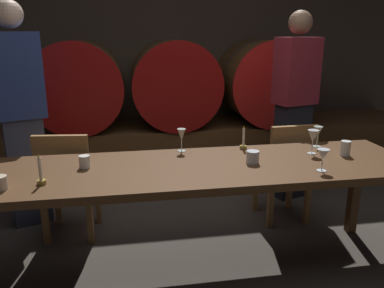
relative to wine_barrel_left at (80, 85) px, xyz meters
name	(u,v)px	position (x,y,z in m)	size (l,w,h in m)	color
ground_plane	(214,270)	(1.06, -2.23, -1.02)	(8.54, 8.54, 0.00)	#3F3A33
back_wall	(168,41)	(1.06, 0.55, 0.46)	(6.57, 0.24, 2.95)	#473A2D
barrel_shelf	(174,145)	(1.06, 0.00, -0.75)	(5.91, 0.90, 0.54)	brown
wine_barrel_left	(80,85)	(0.00, 0.00, 0.00)	(0.99, 0.95, 0.99)	brown
wine_barrel_center	(174,83)	(1.07, 0.00, 0.00)	(0.99, 0.95, 0.99)	brown
wine_barrel_right	(262,81)	(2.14, 0.00, 0.00)	(0.99, 0.95, 0.99)	brown
dining_table	(190,176)	(0.90, -2.21, -0.32)	(2.96, 0.78, 0.77)	#4C2D16
chair_left	(68,181)	(0.03, -1.60, -0.53)	(0.44, 0.44, 0.88)	olive
chair_right	(286,168)	(1.82, -1.61, -0.53)	(0.42, 0.42, 0.88)	olive
guest_left	(21,115)	(-0.34, -1.25, -0.07)	(0.44, 0.35, 1.83)	#33384C
guest_right	(294,106)	(2.08, -1.10, -0.10)	(0.43, 0.34, 1.78)	black
candle_left	(41,176)	(0.02, -2.38, -0.20)	(0.05, 0.05, 0.18)	olive
candle_right	(243,143)	(1.34, -1.90, -0.21)	(0.05, 0.05, 0.18)	olive
wine_glass_far_left	(182,136)	(0.89, -1.88, -0.14)	(0.06, 0.06, 0.17)	silver
wine_glass_center_left	(323,155)	(1.68, -2.44, -0.15)	(0.08, 0.08, 0.14)	white
wine_glass_center_right	(313,137)	(1.78, -2.10, -0.13)	(0.08, 0.08, 0.17)	white
wine_glass_far_right	(318,132)	(1.90, -1.94, -0.14)	(0.07, 0.07, 0.16)	silver
cup_far_left	(0,183)	(-0.19, -2.42, -0.21)	(0.08, 0.08, 0.08)	beige
cup_center_left	(85,162)	(0.23, -2.13, -0.21)	(0.07, 0.07, 0.08)	white
cup_center_right	(253,157)	(1.31, -2.22, -0.21)	(0.08, 0.08, 0.08)	silver
cup_far_right	(345,148)	(1.99, -2.17, -0.20)	(0.07, 0.07, 0.10)	white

